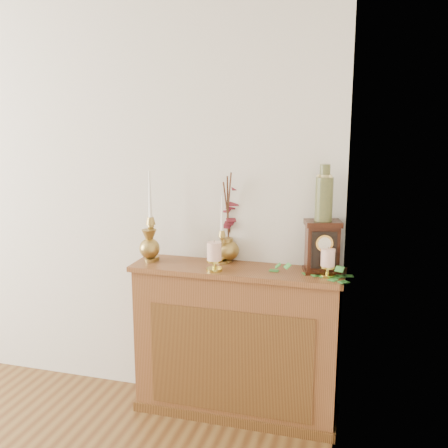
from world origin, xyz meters
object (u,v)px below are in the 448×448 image
(candlestick_center, at_px, (222,241))
(bud_vase, at_px, (150,246))
(ginger_jar, at_px, (230,220))
(ceramic_vase, at_px, (324,196))
(candlestick_left, at_px, (151,231))
(mantel_clock, at_px, (322,247))

(candlestick_center, bearing_deg, bud_vase, -168.63)
(bud_vase, bearing_deg, ginger_jar, 21.51)
(bud_vase, distance_m, ginger_jar, 0.51)
(ginger_jar, relative_size, ceramic_vase, 1.75)
(candlestick_left, distance_m, candlestick_center, 0.44)
(bud_vase, relative_size, ceramic_vase, 0.64)
(candlestick_center, relative_size, mantel_clock, 1.39)
(candlestick_center, xyz_separation_m, bud_vase, (-0.43, -0.09, -0.04))
(bud_vase, relative_size, mantel_clock, 0.67)
(candlestick_left, height_order, candlestick_center, candlestick_left)
(candlestick_center, distance_m, ginger_jar, 0.14)
(ginger_jar, bearing_deg, candlestick_left, -163.75)
(ginger_jar, distance_m, ceramic_vase, 0.61)
(ginger_jar, xyz_separation_m, ceramic_vase, (0.57, -0.10, 0.19))
(bud_vase, xyz_separation_m, mantel_clock, (1.02, 0.07, 0.05))
(candlestick_left, distance_m, bud_vase, 0.09)
(candlestick_center, xyz_separation_m, mantel_clock, (0.59, -0.01, 0.01))
(ginger_jar, distance_m, mantel_clock, 0.58)
(candlestick_center, relative_size, ceramic_vase, 1.32)
(candlestick_left, xyz_separation_m, mantel_clock, (1.02, 0.03, -0.03))
(candlestick_left, relative_size, bud_vase, 2.74)
(ginger_jar, height_order, mantel_clock, ginger_jar)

